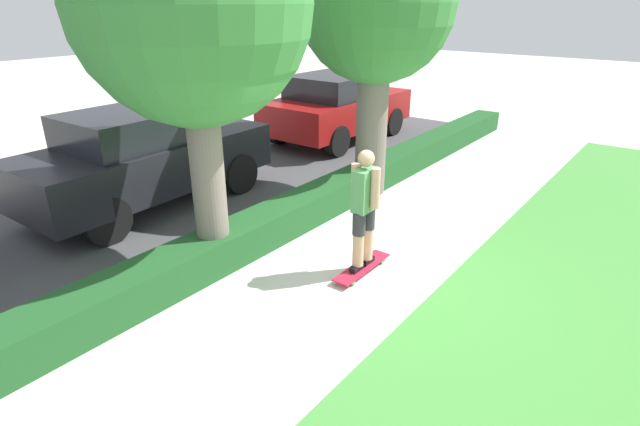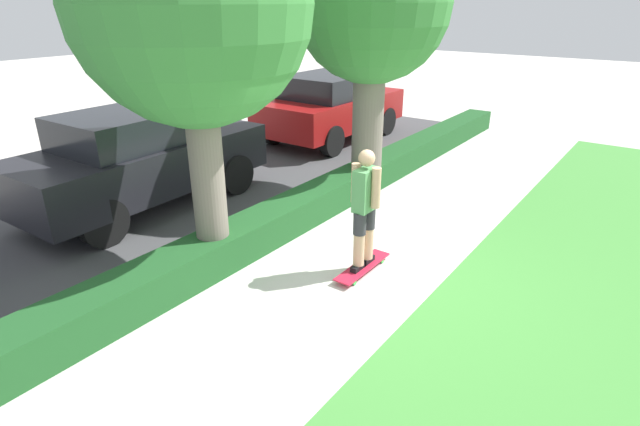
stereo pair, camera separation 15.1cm
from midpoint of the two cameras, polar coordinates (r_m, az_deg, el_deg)
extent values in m
plane|color=beige|center=(6.54, 3.30, -7.14)|extent=(60.00, 60.00, 0.00)
cube|color=#47933D|center=(5.80, 29.95, -15.02)|extent=(18.04, 4.00, 0.01)
cube|color=#474749|center=(9.26, -19.04, 1.02)|extent=(18.04, 5.00, 0.01)
cube|color=#1E5123|center=(7.32, -7.22, -1.76)|extent=(18.04, 0.60, 0.47)
cube|color=red|center=(6.61, 4.24, -6.11)|extent=(1.03, 0.24, 0.02)
cylinder|color=green|center=(6.85, 6.43, -5.45)|extent=(0.06, 0.04, 0.06)
cylinder|color=green|center=(6.93, 5.14, -5.04)|extent=(0.06, 0.04, 0.06)
cylinder|color=green|center=(6.33, 3.22, -7.94)|extent=(0.06, 0.04, 0.06)
cylinder|color=green|center=(6.41, 1.86, -7.46)|extent=(0.06, 0.04, 0.06)
cube|color=black|center=(6.50, 3.73, -6.15)|extent=(0.26, 0.09, 0.07)
cylinder|color=tan|center=(6.32, 3.82, -2.99)|extent=(0.14, 0.14, 0.73)
cylinder|color=#2D2D33|center=(6.22, 3.87, -1.19)|extent=(0.16, 0.16, 0.29)
cube|color=black|center=(6.67, 4.76, -5.39)|extent=(0.26, 0.09, 0.07)
cylinder|color=tan|center=(6.49, 4.87, -2.29)|extent=(0.14, 0.14, 0.73)
cylinder|color=#2D2D33|center=(6.40, 4.94, -0.53)|extent=(0.16, 0.16, 0.29)
cube|color=#519356|center=(6.15, 4.53, 2.67)|extent=(0.35, 0.19, 0.54)
cylinder|color=tan|center=(6.06, 5.71, 2.86)|extent=(0.11, 0.11, 0.51)
cylinder|color=tan|center=(6.21, 3.41, 3.42)|extent=(0.11, 0.11, 0.51)
sphere|color=tan|center=(6.02, 4.65, 6.27)|extent=(0.21, 0.21, 0.21)
cylinder|color=#70665B|center=(6.39, -13.38, 3.93)|extent=(0.42, 0.42, 2.52)
sphere|color=#387F38|center=(6.06, -15.24, 22.10)|extent=(2.70, 2.70, 2.70)
cylinder|color=#70665B|center=(9.03, 4.99, 10.15)|extent=(0.55, 0.55, 2.55)
sphere|color=#387F38|center=(8.80, 5.48, 22.86)|extent=(2.59, 2.59, 2.59)
cube|color=black|center=(8.98, -19.93, 5.27)|extent=(4.32, 1.87, 0.77)
cube|color=black|center=(8.75, -21.20, 9.09)|extent=(2.26, 1.60, 0.53)
cylinder|color=black|center=(9.27, -10.07, 4.36)|extent=(0.73, 0.21, 0.73)
cylinder|color=black|center=(10.45, -16.30, 5.92)|extent=(0.73, 0.21, 0.73)
cylinder|color=black|center=(7.81, -24.00, -1.02)|extent=(0.73, 0.21, 0.73)
cylinder|color=black|center=(9.18, -29.22, 1.46)|extent=(0.73, 0.21, 0.73)
cube|color=maroon|center=(12.82, 0.95, 11.60)|extent=(4.02, 1.97, 0.74)
cube|color=black|center=(12.61, 0.64, 14.35)|extent=(2.10, 1.72, 0.53)
cylinder|color=black|center=(13.47, 7.19, 10.38)|extent=(0.71, 0.23, 0.71)
cylinder|color=black|center=(14.39, 0.90, 11.38)|extent=(0.71, 0.23, 0.71)
cylinder|color=black|center=(11.42, 0.98, 8.24)|extent=(0.71, 0.23, 0.71)
cylinder|color=black|center=(12.49, -5.79, 9.44)|extent=(0.71, 0.23, 0.71)
camera|label=1|loc=(0.08, 89.34, 0.28)|focal=28.00mm
camera|label=2|loc=(0.08, -90.66, -0.28)|focal=28.00mm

